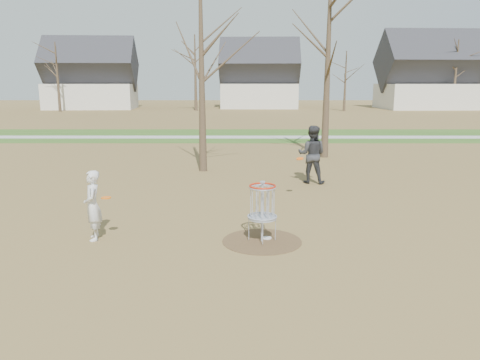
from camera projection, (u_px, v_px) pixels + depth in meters
The scene contains 11 objects.
ground at pixel (262, 241), 10.56m from camera, with size 160.00×160.00×0.00m, color brown.
green_band at pixel (248, 135), 31.10m from camera, with size 160.00×8.00×0.01m, color #2D5119.
footpath at pixel (248, 137), 30.12m from camera, with size 160.00×1.50×0.01m, color #9E9E99.
dirt_circle at pixel (262, 241), 10.56m from camera, with size 1.80×1.80×0.01m, color #47331E.
player_standing at pixel (93, 206), 10.53m from camera, with size 0.58×0.38×1.60m, color silver.
player_throwing at pixel (312, 154), 16.43m from camera, with size 0.99×0.77×2.04m, color #2E2F33.
disc_grounded at pixel (267, 238), 10.73m from camera, with size 0.22×0.22×0.02m, color silver.
discs_in_play at pixel (222, 174), 12.31m from camera, with size 5.00×4.06×0.30m.
disc_golf_basket at pixel (262, 202), 10.37m from camera, with size 0.64×0.64×1.35m.
bare_trees at pixel (265, 62), 44.46m from camera, with size 52.62×44.98×9.00m.
houses_row at pixel (277, 81), 61.24m from camera, with size 56.51×10.01×7.26m.
Camera 1 is at (-0.48, -10.04, 3.55)m, focal length 35.00 mm.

